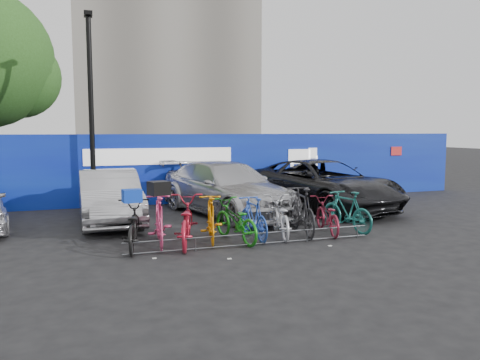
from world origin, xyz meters
name	(u,v)px	position (x,y,z in m)	size (l,w,h in m)	color
ground	(245,240)	(0.00, 0.00, 0.00)	(100.00, 100.00, 0.00)	black
hoarding	(189,168)	(0.01, 6.00, 1.20)	(22.00, 0.18, 2.40)	#0B189C
lamppost	(91,106)	(-3.20, 5.40, 3.27)	(0.25, 0.50, 6.11)	black
bike_rack	(254,239)	(0.00, -0.60, 0.16)	(5.60, 0.03, 0.30)	#595B60
car_1	(109,197)	(-2.84, 3.15, 0.72)	(1.52, 4.36, 1.44)	#9E9EA2
car_2	(227,188)	(0.60, 3.42, 0.79)	(2.21, 5.42, 1.57)	#B1B1B6
car_3	(322,185)	(3.77, 3.29, 0.79)	(2.63, 5.71, 1.59)	black
bike_0	(133,226)	(-2.52, 0.00, 0.50)	(0.67, 1.92, 1.01)	black
bike_1	(159,220)	(-1.93, 0.15, 0.56)	(0.53, 1.86, 1.12)	#ED427B
bike_2	(186,221)	(-1.39, -0.06, 0.54)	(0.72, 2.06, 1.08)	#A8172B
bike_3	(211,219)	(-0.77, 0.12, 0.53)	(0.50, 1.76, 1.06)	orange
bike_4	(235,221)	(-0.25, -0.05, 0.48)	(0.64, 1.83, 0.96)	#167415
bike_5	(254,218)	(0.23, 0.05, 0.50)	(0.47, 1.67, 1.00)	#274AB7
bike_6	(280,217)	(0.92, 0.11, 0.48)	(0.63, 1.82, 0.96)	#B5B6BC
bike_7	(302,211)	(1.51, 0.12, 0.59)	(0.55, 1.95, 1.17)	black
bike_8	(327,216)	(2.14, 0.03, 0.45)	(0.59, 1.70, 0.89)	maroon
bike_9	(347,211)	(2.73, 0.10, 0.52)	(0.49, 1.72, 1.03)	#1B655E
cargo_crate	(132,196)	(-2.52, 0.00, 1.14)	(0.38, 0.29, 0.27)	#0D34B7
cargo_topcase	(159,188)	(-1.93, 0.15, 1.27)	(0.41, 0.37, 0.30)	black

